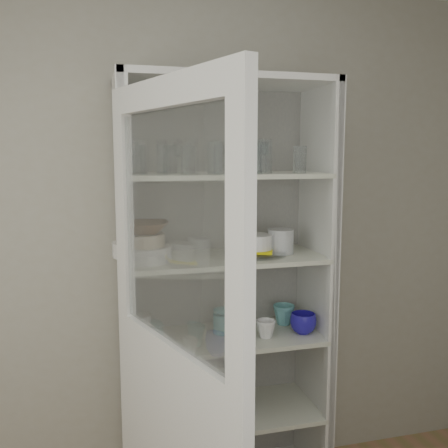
{
  "coord_description": "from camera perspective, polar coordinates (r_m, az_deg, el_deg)",
  "views": [
    {
      "loc": [
        -0.41,
        -1.02,
        1.75
      ],
      "look_at": [
        0.2,
        1.27,
        1.42
      ],
      "focal_mm": 40.0,
      "sensor_mm": 36.0,
      "label": 1
    }
  ],
  "objects": [
    {
      "name": "tin_box",
      "position": [
        2.71,
        1.15,
        -19.64
      ],
      "size": [
        0.25,
        0.21,
        0.06
      ],
      "primitive_type": "cube",
      "rotation": [
        0.0,
        0.0,
        -0.3
      ],
      "color": "#A3A7B7",
      "rests_on": "shelf_bot"
    },
    {
      "name": "mug_blue",
      "position": [
        2.57,
        9.03,
        -11.13
      ],
      "size": [
        0.16,
        0.16,
        0.1
      ],
      "primitive_type": "imported",
      "rotation": [
        0.0,
        0.0,
        -0.23
      ],
      "color": "navy",
      "rests_on": "shelf_mugs"
    },
    {
      "name": "plate_stack_front",
      "position": [
        2.32,
        -9.06,
        -3.36
      ],
      "size": [
        0.25,
        0.25,
        0.07
      ],
      "primitive_type": "cylinder",
      "color": "white",
      "rests_on": "shelf_plates"
    },
    {
      "name": "plate_stack_back",
      "position": [
        2.44,
        -9.95,
        -2.83
      ],
      "size": [
        0.23,
        0.23,
        0.07
      ],
      "primitive_type": "cylinder",
      "color": "white",
      "rests_on": "shelf_plates"
    },
    {
      "name": "mug_teal",
      "position": [
        2.68,
        6.86,
        -10.24
      ],
      "size": [
        0.14,
        0.14,
        0.1
      ],
      "primitive_type": "imported",
      "rotation": [
        0.0,
        0.0,
        -0.34
      ],
      "color": "#1F7980",
      "rests_on": "shelf_mugs"
    },
    {
      "name": "tumbler_9",
      "position": [
        2.32,
        -6.81,
        7.37
      ],
      "size": [
        0.08,
        0.08,
        0.13
      ],
      "primitive_type": "cylinder",
      "rotation": [
        0.0,
        0.0,
        -0.27
      ],
      "color": "silver",
      "rests_on": "shelf_glass"
    },
    {
      "name": "tumbler_4",
      "position": [
        2.28,
        4.54,
        7.71
      ],
      "size": [
        0.1,
        0.1,
        0.16
      ],
      "primitive_type": "cylinder",
      "rotation": [
        0.0,
        0.0,
        0.37
      ],
      "color": "silver",
      "rests_on": "shelf_glass"
    },
    {
      "name": "tumbler_8",
      "position": [
        2.31,
        -6.21,
        7.36
      ],
      "size": [
        0.07,
        0.07,
        0.13
      ],
      "primitive_type": "cylinder",
      "rotation": [
        0.0,
        0.0,
        -0.16
      ],
      "color": "silver",
      "rests_on": "shelf_glass"
    },
    {
      "name": "tumbler_7",
      "position": [
        2.3,
        -10.0,
        7.63
      ],
      "size": [
        0.1,
        0.1,
        0.16
      ],
      "primitive_type": "cylinder",
      "rotation": [
        0.0,
        0.0,
        0.38
      ],
      "color": "silver",
      "rests_on": "shelf_glass"
    },
    {
      "name": "measuring_cups",
      "position": [
        2.4,
        -7.74,
        -13.32
      ],
      "size": [
        0.1,
        0.1,
        0.04
      ],
      "primitive_type": "cylinder",
      "color": "silver",
      "rests_on": "shelf_mugs"
    },
    {
      "name": "goblet_1",
      "position": [
        2.41,
        -5.37,
        7.65
      ],
      "size": [
        0.07,
        0.07,
        0.15
      ],
      "primitive_type": null,
      "color": "silver",
      "rests_on": "shelf_glass"
    },
    {
      "name": "cupboard_door",
      "position": [
        1.88,
        -5.8,
        -19.9
      ],
      "size": [
        0.32,
        0.87,
        2.0
      ],
      "rotation": [
        0.0,
        0.0,
        -1.25
      ],
      "color": "silver",
      "rests_on": "floor"
    },
    {
      "name": "goblet_2",
      "position": [
        2.53,
        4.25,
        7.89
      ],
      "size": [
        0.08,
        0.08,
        0.17
      ],
      "primitive_type": null,
      "color": "silver",
      "rests_on": "shelf_glass"
    },
    {
      "name": "grey_bowl_stack",
      "position": [
        2.48,
        6.48,
        -1.98
      ],
      "size": [
        0.13,
        0.13,
        0.12
      ],
      "primitive_type": "cylinder",
      "color": "#B0B3B3",
      "rests_on": "shelf_plates"
    },
    {
      "name": "goblet_0",
      "position": [
        2.38,
        -10.07,
        7.65
      ],
      "size": [
        0.07,
        0.07,
        0.16
      ],
      "primitive_type": null,
      "color": "silver",
      "rests_on": "shelf_glass"
    },
    {
      "name": "cream_dish",
      "position": [
        2.61,
        -6.0,
        -20.63
      ],
      "size": [
        0.29,
        0.29,
        0.08
      ],
      "primitive_type": "imported",
      "rotation": [
        0.0,
        0.0,
        -0.22
      ],
      "color": "beige",
      "rests_on": "shelf_bot"
    },
    {
      "name": "goblet_3",
      "position": [
        2.52,
        4.2,
        7.79
      ],
      "size": [
        0.07,
        0.07,
        0.16
      ],
      "primitive_type": null,
      "color": "silver",
      "rests_on": "shelf_glass"
    },
    {
      "name": "tumbler_6",
      "position": [
        2.33,
        8.65,
        7.28
      ],
      "size": [
        0.08,
        0.08,
        0.13
      ],
      "primitive_type": "cylinder",
      "rotation": [
        0.0,
        0.0,
        -0.23
      ],
      "color": "silver",
      "rests_on": "shelf_glass"
    },
    {
      "name": "tumbler_1",
      "position": [
        2.2,
        -4.12,
        7.3
      ],
      "size": [
        0.08,
        0.08,
        0.12
      ],
      "primitive_type": "cylinder",
      "rotation": [
        0.0,
        0.0,
        0.43
      ],
      "color": "silver",
      "rests_on": "shelf_glass"
    },
    {
      "name": "cream_bowl",
      "position": [
        2.31,
        -9.09,
        -1.8
      ],
      "size": [
        0.21,
        0.21,
        0.06
      ],
      "primitive_type": "cylinder",
      "rotation": [
        0.0,
        0.0,
        -0.12
      ],
      "color": "beige",
      "rests_on": "plate_stack_front"
    },
    {
      "name": "tumbler_0",
      "position": [
        2.18,
        -9.7,
        7.3
      ],
      "size": [
        0.07,
        0.07,
        0.13
      ],
      "primitive_type": "cylinder",
      "rotation": [
        0.0,
        0.0,
        0.12
      ],
      "color": "silver",
      "rests_on": "shelf_glass"
    },
    {
      "name": "pantry_cabinet",
      "position": [
        2.56,
        -0.37,
        -10.4
      ],
      "size": [
        1.0,
        0.45,
        2.1
      ],
      "color": "silver",
      "rests_on": "floor"
    },
    {
      "name": "terracotta_bowl",
      "position": [
        2.3,
        -9.12,
        -0.42
      ],
      "size": [
        0.26,
        0.26,
        0.05
      ],
      "primitive_type": "imported",
      "rotation": [
        0.0,
        0.0,
        -0.18
      ],
      "color": "#472610",
      "rests_on": "cream_bowl"
    },
    {
      "name": "tumbler_3",
      "position": [
        2.2,
        -1.0,
        7.53
      ],
      "size": [
        0.08,
        0.08,
        0.14
      ],
      "primitive_type": "cylinder",
      "rotation": [
        0.0,
        0.0,
        0.12
      ],
      "color": "silver",
      "rests_on": "shelf_glass"
    },
    {
      "name": "wall_back",
      "position": [
        2.59,
        -5.57,
        -2.03
      ],
      "size": [
        3.6,
        0.02,
        2.6
      ],
      "primitive_type": "cube",
      "color": "#A29C89",
      "rests_on": "ground"
    },
    {
      "name": "tumbler_5",
      "position": [
        2.27,
        3.63,
        7.4
      ],
      "size": [
        0.07,
        0.07,
        0.13
      ],
      "primitive_type": "cylinder",
      "rotation": [
        0.0,
        0.0,
        0.06
      ],
      "color": "silver",
      "rests_on": "shelf_glass"
    },
    {
      "name": "teal_jar",
      "position": [
        2.54,
        -0.14,
        -11.08
      ],
      "size": [
        0.1,
        0.1,
        0.12
      ],
      "color": "#1F7980",
      "rests_on": "shelf_mugs"
    },
    {
      "name": "white_canister",
      "position": [
        2.47,
        -9.58,
        -11.63
      ],
      "size": [
        0.14,
        0.14,
        0.13
      ],
      "primitive_type": "cylinder",
      "rotation": [
        0.0,
        0.0,
        -0.35
      ],
      "color": "white",
      "rests_on": "shelf_mugs"
    },
    {
      "name": "yellow_trivet",
      "position": [
        2.44,
        3.59,
        -3.0
      ],
      "size": [
        0.22,
        0.22,
        0.01
      ],
      "primitive_type": "cube",
      "rotation": [
        0.0,
        0.0,
        -0.39
      ],
      "color": "yellow",
      "rests_on": "glass_platter"
    },
    {
      "name": "mug_white",
      "position": [
        2.49,
        4.8,
        -11.86
      ],
      "size": [
        0.12,
        0.12,
        0.09
      ],
      "primitive_type": "imported",
      "rotation": [
        0.0,
        0.0,
        0.38
      ],
      "color": "white",
      "rests_on": "shelf_mugs"
    },
    {
      "name": "tumbler_2",
      "position": [
        2.23,
        -0.62,
        7.57
      ],
      "size": [
        0.09,
        0.09,
        0.14
      ],
      "primitive_type": "cylinder",
      "rotation": [
        0.0,
        0.0,
        0.37
      ],
      "color": "silver",
      "rests_on": "shelf_glass"
    },
    {
      "name": "white_ramekin",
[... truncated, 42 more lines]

